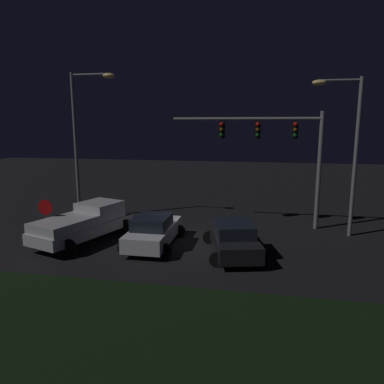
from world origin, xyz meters
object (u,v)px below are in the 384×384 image
at_px(car_sedan_far, 233,238).
at_px(street_lamp_right, 347,139).
at_px(street_lamp_left, 83,130).
at_px(stop_sign, 46,213).
at_px(traffic_signal_gantry, 275,141).
at_px(pickup_truck, 86,221).
at_px(car_sedan, 153,231).

xyz_separation_m(car_sedan_far, street_lamp_right, (5.34, 3.94, 4.35)).
bearing_deg(street_lamp_left, stop_sign, -85.38).
bearing_deg(street_lamp_right, traffic_signal_gantry, 163.27).
relative_size(traffic_signal_gantry, street_lamp_right, 1.03).
bearing_deg(street_lamp_left, car_sedan_far, -25.96).
height_order(car_sedan_far, stop_sign, stop_sign).
bearing_deg(pickup_truck, car_sedan, -73.89).
bearing_deg(traffic_signal_gantry, car_sedan_far, -109.88).
bearing_deg(car_sedan_far, pickup_truck, 71.36).
distance_m(pickup_truck, car_sedan_far, 7.49).
bearing_deg(pickup_truck, street_lamp_left, 44.80).
distance_m(car_sedan_far, street_lamp_right, 7.94).
relative_size(car_sedan, street_lamp_left, 0.50).
distance_m(car_sedan, stop_sign, 5.29).
bearing_deg(pickup_truck, street_lamp_right, -56.69).
bearing_deg(street_lamp_left, traffic_signal_gantry, 2.07).
bearing_deg(car_sedan, pickup_truck, 86.97).
height_order(pickup_truck, stop_sign, stop_sign).
height_order(pickup_truck, car_sedan, pickup_truck).
xyz_separation_m(street_lamp_left, stop_sign, (0.40, -4.93, -3.93)).
xyz_separation_m(car_sedan, street_lamp_left, (-5.57, 4.18, 4.75)).
bearing_deg(stop_sign, street_lamp_left, 94.62).
relative_size(pickup_truck, traffic_signal_gantry, 0.69).
bearing_deg(car_sedan, stop_sign, 97.66).
xyz_separation_m(car_sedan_far, traffic_signal_gantry, (1.81, 5.01, 4.16)).
relative_size(traffic_signal_gantry, stop_sign, 3.73).
xyz_separation_m(pickup_truck, stop_sign, (-1.59, -0.90, 0.56)).
height_order(car_sedan, street_lamp_left, street_lamp_left).
bearing_deg(street_lamp_right, street_lamp_left, 177.47).
bearing_deg(car_sedan, street_lamp_right, -69.66).
relative_size(street_lamp_left, stop_sign, 3.94).
relative_size(car_sedan_far, street_lamp_left, 0.54).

